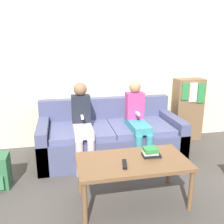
{
  "coord_description": "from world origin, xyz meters",
  "views": [
    {
      "loc": [
        -0.65,
        -2.7,
        1.58
      ],
      "look_at": [
        0.0,
        0.43,
        0.68
      ],
      "focal_mm": 40.0,
      "sensor_mm": 36.0,
      "label": 1
    }
  ],
  "objects": [
    {
      "name": "tv_remote",
      "position": [
        -0.1,
        -0.65,
        0.47
      ],
      "size": [
        0.07,
        0.17,
        0.02
      ],
      "rotation": [
        0.0,
        0.0,
        -0.2
      ],
      "color": "black",
      "rests_on": "coffee_table"
    },
    {
      "name": "ground_plane",
      "position": [
        0.0,
        0.0,
        0.0
      ],
      "size": [
        10.0,
        10.0,
        0.0
      ],
      "primitive_type": "plane",
      "color": "#4C4742"
    },
    {
      "name": "wall_back",
      "position": [
        0.0,
        1.11,
        1.3
      ],
      "size": [
        8.0,
        0.06,
        2.6
      ],
      "color": "beige",
      "rests_on": "ground_plane"
    },
    {
      "name": "book_stack",
      "position": [
        0.2,
        -0.51,
        0.5
      ],
      "size": [
        0.18,
        0.14,
        0.09
      ],
      "color": "black",
      "rests_on": "coffee_table"
    },
    {
      "name": "bookshelf",
      "position": [
        1.38,
        0.93,
        0.51
      ],
      "size": [
        0.46,
        0.27,
        1.01
      ],
      "color": "brown",
      "rests_on": "ground_plane"
    },
    {
      "name": "person_right",
      "position": [
        0.33,
        0.36,
        0.59
      ],
      "size": [
        0.24,
        0.6,
        1.07
      ],
      "color": "teal",
      "rests_on": "ground_plane"
    },
    {
      "name": "coffee_table",
      "position": [
        0.0,
        -0.56,
        0.41
      ],
      "size": [
        1.09,
        0.58,
        0.46
      ],
      "color": "brown",
      "rests_on": "ground_plane"
    },
    {
      "name": "couch",
      "position": [
        0.0,
        0.57,
        0.26
      ],
      "size": [
        1.96,
        0.9,
        0.77
      ],
      "color": "#4C5175",
      "rests_on": "ground_plane"
    },
    {
      "name": "person_left",
      "position": [
        -0.41,
        0.36,
        0.6
      ],
      "size": [
        0.24,
        0.6,
        1.08
      ],
      "color": "silver",
      "rests_on": "ground_plane"
    }
  ]
}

